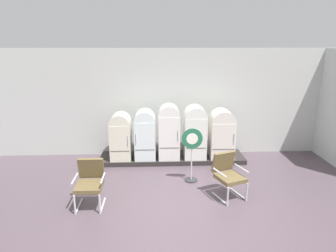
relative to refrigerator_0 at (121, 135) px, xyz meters
The scene contains 11 objects.
ground 3.39m from the refrigerator_0, 62.79° to the right, with size 12.00×10.00×0.05m, color #51434B.
back_wall 1.85m from the refrigerator_0, 26.65° to the left, with size 11.76×0.12×3.26m.
display_plinth 1.69m from the refrigerator_0, ahead, with size 4.28×0.95×0.13m, color #2D2827.
refrigerator_0 is the anchor object (origin of this frame).
refrigerator_1 0.70m from the refrigerator_0, ahead, with size 0.60×0.65×1.44m.
refrigerator_2 1.40m from the refrigerator_0, ahead, with size 0.61×0.61×1.59m.
refrigerator_3 2.15m from the refrigerator_0, ahead, with size 0.63×0.63×1.55m.
refrigerator_4 2.94m from the refrigerator_0, ahead, with size 0.69×0.68×1.43m.
armchair_left 2.39m from the refrigerator_0, 99.85° to the right, with size 0.62×0.70×1.01m.
armchair_right 3.37m from the refrigerator_0, 38.16° to the right, with size 0.77×0.84×1.01m.
sign_stand 2.31m from the refrigerator_0, 34.16° to the right, with size 0.52×0.32×1.40m.
Camera 1 is at (-0.48, -5.25, 3.41)m, focal length 31.54 mm.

